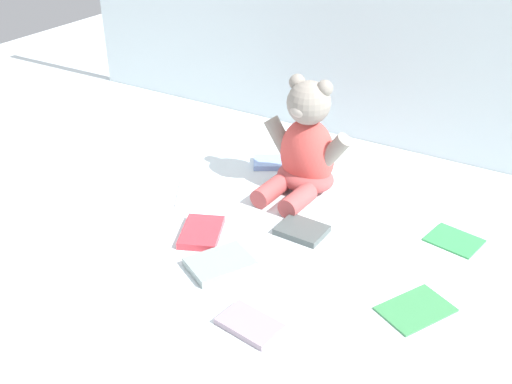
{
  "coord_description": "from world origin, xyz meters",
  "views": [
    {
      "loc": [
        0.54,
        -1.0,
        0.71
      ],
      "look_at": [
        -0.0,
        -0.1,
        0.1
      ],
      "focal_mm": 42.47,
      "sensor_mm": 36.0,
      "label": 1
    }
  ],
  "objects": [
    {
      "name": "teddy_bear",
      "position": [
        -0.0,
        0.12,
        0.1
      ],
      "size": [
        0.23,
        0.2,
        0.27
      ],
      "rotation": [
        0.0,
        0.0,
        -0.06
      ],
      "color": "#D84C47",
      "rests_on": "ground_plane"
    },
    {
      "name": "ground_plane",
      "position": [
        0.0,
        0.0,
        0.0
      ],
      "size": [
        3.2,
        3.2,
        0.0
      ],
      "primitive_type": "plane",
      "color": "silver"
    },
    {
      "name": "book_case_5",
      "position": [
        -0.21,
        -0.04,
        0.0
      ],
      "size": [
        0.13,
        0.14,
        0.01
      ],
      "primitive_type": "cube",
      "rotation": [
        0.0,
        0.0,
        3.69
      ],
      "color": "white",
      "rests_on": "ground_plane"
    },
    {
      "name": "backdrop_drape",
      "position": [
        0.0,
        0.46,
        0.28
      ],
      "size": [
        1.83,
        0.03,
        0.55
      ],
      "primitive_type": "cube",
      "color": "silver",
      "rests_on": "ground_plane"
    },
    {
      "name": "book_case_2",
      "position": [
        0.14,
        -0.35,
        0.01
      ],
      "size": [
        0.11,
        0.08,
        0.01
      ],
      "primitive_type": "cube",
      "rotation": [
        0.0,
        0.0,
        1.43
      ],
      "color": "#A08A9A",
      "rests_on": "ground_plane"
    },
    {
      "name": "book_case_0",
      "position": [
        -0.12,
        0.19,
        0.01
      ],
      "size": [
        0.13,
        0.11,
        0.01
      ],
      "primitive_type": "cube",
      "rotation": [
        0.0,
        0.0,
        2.11
      ],
      "color": "#85A6E4",
      "rests_on": "ground_plane"
    },
    {
      "name": "book_case_1",
      "position": [
        0.08,
        -0.05,
        0.01
      ],
      "size": [
        0.1,
        0.08,
        0.01
      ],
      "primitive_type": "cube",
      "rotation": [
        0.0,
        0.0,
        1.54
      ],
      "color": "#4C5555",
      "rests_on": "ground_plane"
    },
    {
      "name": "book_case_6",
      "position": [
        0.36,
        -0.16,
        0.0
      ],
      "size": [
        0.13,
        0.15,
        0.01
      ],
      "primitive_type": "cube",
      "rotation": [
        0.0,
        0.0,
        5.8
      ],
      "color": "#3C8D4F",
      "rests_on": "ground_plane"
    },
    {
      "name": "book_case_3",
      "position": [
        0.36,
        0.09,
        0.0
      ],
      "size": [
        0.12,
        0.1,
        0.01
      ],
      "primitive_type": "cube",
      "rotation": [
        0.0,
        0.0,
        4.53
      ],
      "color": "green",
      "rests_on": "ground_plane"
    },
    {
      "name": "book_case_4",
      "position": [
        0.0,
        -0.24,
        0.01
      ],
      "size": [
        0.13,
        0.15,
        0.02
      ],
      "primitive_type": "cube",
      "rotation": [
        0.0,
        0.0,
        5.79
      ],
      "color": "#8A9A97",
      "rests_on": "ground_plane"
    },
    {
      "name": "book_case_7",
      "position": [
        -0.09,
        -0.17,
        0.01
      ],
      "size": [
        0.12,
        0.14,
        0.01
      ],
      "primitive_type": "cube",
      "rotation": [
        0.0,
        0.0,
        3.55
      ],
      "color": "#D43641",
      "rests_on": "ground_plane"
    }
  ]
}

